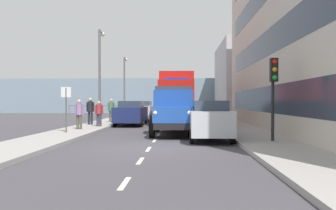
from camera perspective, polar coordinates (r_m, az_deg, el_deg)
ground_plane at (r=22.77m, az=-0.60°, el=-3.64°), size 80.00×80.00×0.00m
sidewalk_left at (r=22.98m, az=10.76°, el=-3.43°), size 2.40×44.81×0.15m
sidewalk_right at (r=23.44m, az=-11.74°, el=-3.35°), size 2.40×44.81×0.15m
road_centreline_markings at (r=22.25m, az=-0.67°, el=-3.73°), size 0.12×41.63×0.01m
building_far_block at (r=41.61m, az=14.57°, el=4.13°), size 8.45×12.32×8.51m
sea_horizon at (r=48.10m, az=0.96°, el=1.57°), size 80.00×0.80×5.00m
seawall_railing at (r=44.50m, az=0.85°, el=-0.39°), size 28.08×0.08×1.20m
truck_vintage_blue at (r=16.81m, az=0.95°, el=-1.12°), size 2.17×5.64×2.43m
lorry_cargo_red at (r=25.76m, az=1.52°, el=1.47°), size 2.58×8.20×3.87m
car_silver_kerbside_near at (r=14.75m, az=7.02°, el=-2.47°), size 1.78×4.37×1.72m
car_maroon_kerbside_1 at (r=20.94m, az=5.64°, el=-1.56°), size 1.89×3.94×1.72m
car_teal_kerbside_2 at (r=26.77m, az=4.93°, el=-1.08°), size 1.93×4.58×1.72m
car_navy_oppositeside_0 at (r=23.74m, az=-6.24°, el=-1.30°), size 1.94×4.70×1.72m
car_white_oppositeside_1 at (r=29.64m, az=-4.51°, el=-0.92°), size 1.97×4.23×1.72m
pedestrian_by_lamp at (r=19.20m, az=-14.86°, el=-1.11°), size 0.53×0.34×1.65m
pedestrian_couple_a at (r=21.17m, az=-11.65°, el=-1.09°), size 0.53×0.34×1.57m
pedestrian_in_dark_coat at (r=22.90m, az=-13.07°, el=-0.62°), size 0.53×0.34×1.78m
pedestrian_couple_b at (r=25.52m, az=-9.63°, el=-0.56°), size 0.53×0.34×1.73m
traffic_light_near at (r=13.54m, az=17.51°, el=3.91°), size 0.28×0.41×3.20m
lamp_post_promenade at (r=23.51m, az=-11.46°, el=6.21°), size 0.32×1.14×6.44m
lamp_post_far at (r=33.31m, az=-7.38°, el=4.07°), size 0.32×1.14×5.89m
street_sign at (r=17.30m, az=-16.94°, el=0.57°), size 0.50×0.07×2.25m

